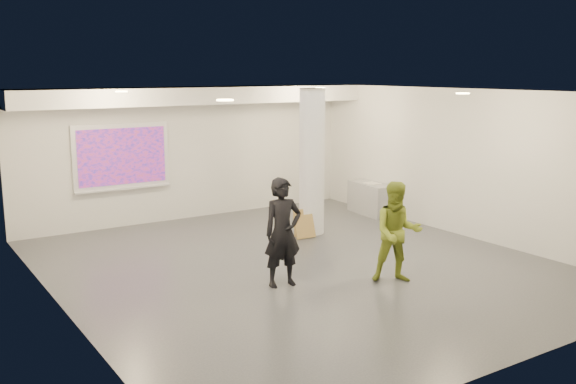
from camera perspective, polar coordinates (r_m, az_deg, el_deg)
floor at (r=11.24m, az=1.12°, el=-6.59°), size 8.00×9.00×0.01m
ceiling at (r=10.74m, az=1.18°, el=8.88°), size 8.00×9.00×0.01m
wall_back at (r=14.79m, az=-8.73°, el=3.44°), size 8.00×0.01×3.00m
wall_front at (r=7.68m, az=20.44°, el=-3.90°), size 8.00×0.01×3.00m
wall_left at (r=9.29m, az=-19.72°, el=-1.39°), size 0.01×9.00×3.00m
wall_right at (r=13.52m, az=15.32°, el=2.51°), size 0.01×9.00×3.00m
soffit_band at (r=14.18m, az=-7.95°, el=8.51°), size 8.00×1.10×0.36m
downlight_nw at (r=12.00m, az=-14.59°, el=8.64°), size 0.22×0.22×0.02m
downlight_ne at (r=14.05m, az=2.88°, el=9.23°), size 0.22×0.22×0.02m
downlight_sw at (r=8.32m, az=-5.61°, el=8.14°), size 0.22×0.22×0.02m
downlight_se at (r=11.06m, az=15.27°, el=8.46°), size 0.22×0.22×0.02m
column at (r=13.19m, az=2.14°, el=2.68°), size 0.52×0.52×3.00m
projection_screen at (r=14.16m, az=-14.56°, el=3.01°), size 2.10×0.13×1.42m
credenza at (r=15.28m, az=7.41°, el=-0.59°), size 0.64×1.31×0.74m
papers_stack at (r=15.14m, az=7.49°, el=0.77°), size 0.28×0.36×0.02m
cardboard_back at (r=13.24m, az=1.48°, el=-2.68°), size 0.51×0.14×0.55m
cardboard_front at (r=13.02m, az=1.49°, el=-3.09°), size 0.44×0.21×0.47m
woman at (r=10.03m, az=-0.47°, el=-3.61°), size 0.67×0.48×1.73m
man at (r=10.38m, az=9.69°, el=-3.55°), size 1.00×0.94×1.63m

